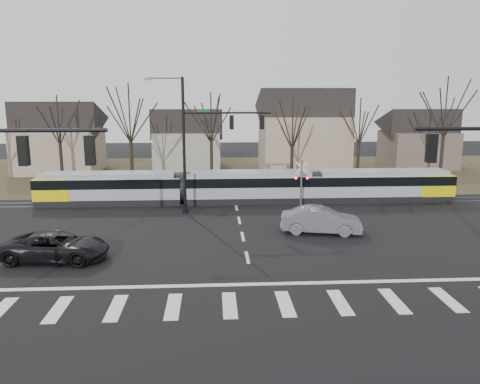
{
  "coord_description": "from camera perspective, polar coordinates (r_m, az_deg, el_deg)",
  "views": [
    {
      "loc": [
        -1.84,
        -22.63,
        8.72
      ],
      "look_at": [
        0.0,
        9.0,
        2.3
      ],
      "focal_mm": 35.0,
      "sensor_mm": 36.0,
      "label": 1
    }
  ],
  "objects": [
    {
      "name": "house_b",
      "position": [
        58.91,
        -6.43,
        6.76
      ],
      "size": [
        8.64,
        7.56,
        7.65
      ],
      "color": "gray",
      "rests_on": "ground"
    },
    {
      "name": "lane_dashes",
      "position": [
        39.64,
        -0.59,
        -1.24
      ],
      "size": [
        0.18,
        30.0,
        0.01
      ],
      "color": "silver",
      "rests_on": "ground"
    },
    {
      "name": "grass_verge",
      "position": [
        55.35,
        -1.38,
        2.39
      ],
      "size": [
        140.0,
        28.0,
        0.01
      ],
      "primitive_type": "cube",
      "color": "#38331E",
      "rests_on": "ground"
    },
    {
      "name": "tree_row",
      "position": [
        48.92,
        1.19,
        7.09
      ],
      "size": [
        59.2,
        7.2,
        10.0
      ],
      "color": "black",
      "rests_on": "ground"
    },
    {
      "name": "rail_pair",
      "position": [
        39.44,
        -0.57,
        -1.27
      ],
      "size": [
        90.0,
        1.52,
        0.06
      ],
      "color": "#59595E",
      "rests_on": "ground"
    },
    {
      "name": "crosswalk",
      "position": [
        20.65,
        2.15,
        -13.52
      ],
      "size": [
        27.0,
        2.6,
        0.01
      ],
      "color": "silver",
      "rests_on": "ground"
    },
    {
      "name": "ground",
      "position": [
        24.32,
        1.25,
        -9.56
      ],
      "size": [
        140.0,
        140.0,
        0.0
      ],
      "primitive_type": "plane",
      "color": "black"
    },
    {
      "name": "stop_line",
      "position": [
        22.65,
        1.61,
        -11.17
      ],
      "size": [
        28.0,
        0.35,
        0.01
      ],
      "primitive_type": "cube",
      "color": "silver",
      "rests_on": "ground"
    },
    {
      "name": "sedan",
      "position": [
        31.0,
        9.85,
        -3.41
      ],
      "size": [
        3.89,
        5.92,
        1.71
      ],
      "primitive_type": "imported",
      "rotation": [
        0.0,
        0.0,
        1.37
      ],
      "color": "slate",
      "rests_on": "ground"
    },
    {
      "name": "tram",
      "position": [
        39.42,
        1.07,
        0.81
      ],
      "size": [
        34.83,
        2.59,
        2.64
      ],
      "color": "gray",
      "rests_on": "ground"
    },
    {
      "name": "rail_crossing_signal",
      "position": [
        36.72,
        7.47,
        0.63
      ],
      "size": [
        1.08,
        0.36,
        4.0
      ],
      "color": "#59595B",
      "rests_on": "ground"
    },
    {
      "name": "suv",
      "position": [
        27.42,
        -21.49,
        -6.2
      ],
      "size": [
        3.57,
        6.05,
        1.55
      ],
      "primitive_type": "imported",
      "rotation": [
        0.0,
        0.0,
        1.48
      ],
      "color": "black",
      "rests_on": "ground"
    },
    {
      "name": "house_d",
      "position": [
        63.33,
        20.9,
        6.41
      ],
      "size": [
        8.64,
        7.56,
        7.65
      ],
      "color": "brown",
      "rests_on": "ground"
    },
    {
      "name": "house_c",
      "position": [
        56.78,
        7.76,
        7.83
      ],
      "size": [
        10.8,
        8.64,
        10.1
      ],
      "color": "gray",
      "rests_on": "ground"
    },
    {
      "name": "house_a",
      "position": [
        59.62,
        -21.2,
        6.59
      ],
      "size": [
        9.72,
        8.64,
        8.6
      ],
      "color": "gray",
      "rests_on": "ground"
    },
    {
      "name": "signal_pole_far",
      "position": [
        35.26,
        -4.27,
        6.51
      ],
      "size": [
        9.28,
        0.44,
        10.2
      ],
      "color": "black",
      "rests_on": "ground"
    }
  ]
}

